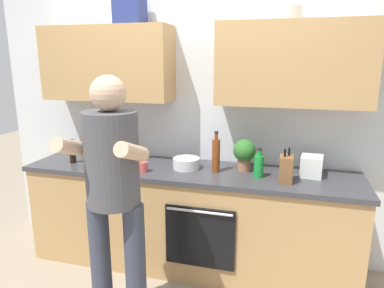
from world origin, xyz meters
The scene contains 15 objects.
ground_plane centered at (0.00, 0.00, 0.00)m, with size 12.00×12.00×0.00m, color gray.
back_wall_unit centered at (0.00, 0.27, 1.50)m, with size 4.00×0.38×2.50m.
counter centered at (0.00, 0.00, 0.45)m, with size 2.84×0.67×0.90m.
person_standing centered at (-0.26, -0.83, 1.02)m, with size 0.49×0.45×1.72m.
bottle_vinegar centered at (0.24, 0.00, 1.05)m, with size 0.07×0.07×0.34m.
bottle_soy centered at (-1.06, -0.09, 0.99)m, with size 0.05×0.05×0.22m.
bottle_juice centered at (-0.69, 0.17, 0.99)m, with size 0.07×0.07×0.24m.
bottle_syrup centered at (-1.11, 0.21, 1.01)m, with size 0.07×0.07×0.27m.
bottle_soda centered at (0.59, -0.04, 1.00)m, with size 0.08×0.08×0.24m.
bottle_hotsauce centered at (-0.69, 0.05, 0.98)m, with size 0.06×0.06×0.22m.
cup_ceramic centered at (-0.34, -0.16, 0.94)m, with size 0.08×0.08×0.08m, color #BF4C47.
mixing_bowl centered at (-0.02, 0.02, 0.95)m, with size 0.23×0.23×0.09m, color silver.
knife_block centered at (0.80, -0.10, 1.00)m, with size 0.10×0.14×0.26m.
potted_herb centered at (0.46, 0.09, 1.06)m, with size 0.19×0.19×0.27m.
grocery_bag_produce centered at (1.00, 0.10, 0.98)m, with size 0.17×0.19×0.17m, color silver.
Camera 1 is at (0.79, -2.72, 1.81)m, focal length 32.55 mm.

